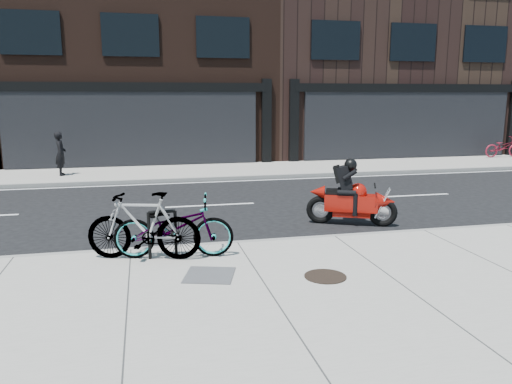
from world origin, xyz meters
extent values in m
plane|color=black|center=(0.00, 0.00, 0.00)|extent=(120.00, 120.00, 0.00)
cube|color=gray|center=(0.00, -5.00, 0.07)|extent=(60.00, 6.00, 0.13)
cube|color=gray|center=(0.00, 7.75, 0.07)|extent=(60.00, 3.50, 0.13)
cube|color=black|center=(-2.00, 14.50, 7.25)|extent=(12.00, 10.00, 14.50)
cube|color=black|center=(10.00, 14.50, 6.25)|extent=(12.00, 10.00, 12.50)
cylinder|color=black|center=(-1.66, -2.61, 0.54)|extent=(0.06, 0.06, 0.82)
cylinder|color=black|center=(-1.21, -2.59, 0.54)|extent=(0.06, 0.06, 0.82)
cylinder|color=black|center=(-1.44, -2.60, 0.95)|extent=(0.46, 0.08, 0.06)
imported|color=gray|center=(-1.24, -2.60, 0.67)|extent=(2.15, 1.00, 1.09)
imported|color=gray|center=(-1.75, -2.60, 0.72)|extent=(2.05, 1.07, 1.18)
torus|color=black|center=(3.52, -1.03, 0.32)|extent=(0.65, 0.40, 0.65)
torus|color=black|center=(2.24, -0.44, 0.32)|extent=(0.65, 0.40, 0.65)
cube|color=#8D0D06|center=(2.87, -0.73, 0.51)|extent=(1.23, 0.84, 0.38)
cone|color=#8D0D06|center=(3.55, -1.05, 0.57)|extent=(0.59, 0.58, 0.43)
sphere|color=#8D0D06|center=(3.01, -0.80, 0.77)|extent=(0.40, 0.40, 0.40)
cube|color=black|center=(2.60, -0.61, 0.75)|extent=(0.61, 0.48, 0.12)
cylinder|color=silver|center=(2.45, -0.34, 0.30)|extent=(0.53, 0.31, 0.09)
cube|color=black|center=(2.73, -0.67, 1.09)|extent=(0.50, 0.48, 0.58)
cube|color=black|center=(2.59, -0.60, 1.17)|extent=(0.33, 0.37, 0.40)
sphere|color=black|center=(2.84, -0.72, 1.38)|extent=(0.29, 0.29, 0.29)
imported|color=black|center=(-4.56, 7.52, 0.90)|extent=(0.43, 0.60, 1.54)
imported|color=maroon|center=(14.41, 8.65, 0.60)|extent=(1.82, 0.70, 0.94)
cylinder|color=black|center=(0.99, -4.12, 0.14)|extent=(0.84, 0.84, 0.02)
cube|color=#4E4E50|center=(-0.76, -3.66, 0.14)|extent=(0.93, 0.93, 0.02)
camera|label=1|loc=(-1.70, -11.09, 2.91)|focal=35.00mm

